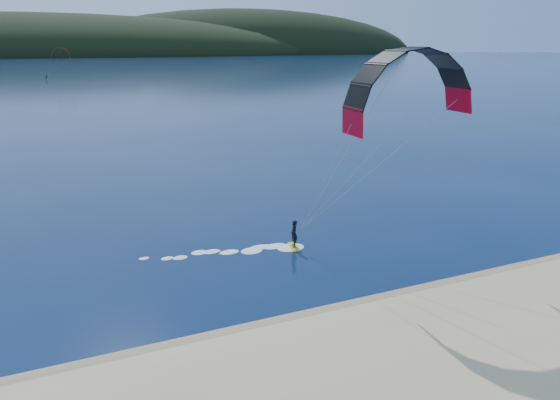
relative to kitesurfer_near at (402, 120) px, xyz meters
name	(u,v)px	position (x,y,z in m)	size (l,w,h in m)	color
wet_sand	(246,339)	(-12.18, -5.42, -9.20)	(220.00, 2.50, 0.10)	#896E50
headland	(85,55)	(-11.55, 735.36, -9.25)	(1200.00, 310.00, 140.00)	black
kitesurfer_near	(402,120)	(0.00, 0.00, 0.00)	(20.79, 7.04, 12.17)	gold
kitesurfer_far	(61,57)	(-25.47, 194.04, -0.10)	(11.18, 8.03, 12.33)	gold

